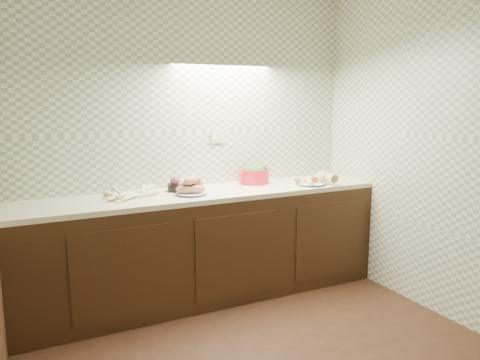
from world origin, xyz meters
name	(u,v)px	position (x,y,z in m)	size (l,w,h in m)	color
room	(263,103)	(0.00, 0.00, 1.63)	(3.60, 3.60, 2.60)	black
counter	(101,308)	(-0.68, 0.68, 0.45)	(3.60, 3.60, 0.90)	#2F1E0E
parsnip_pile	(132,193)	(-0.28, 1.53, 0.93)	(0.37, 0.39, 0.08)	beige
sweet_potato_plate	(191,187)	(0.17, 1.44, 0.96)	(0.25, 0.25, 0.15)	#16213D
onion_bowl	(177,185)	(0.12, 1.62, 0.95)	(0.17, 0.17, 0.13)	black
dutch_oven	(254,174)	(0.84, 1.65, 0.99)	(0.32, 0.31, 0.18)	red
veg_plate	(316,180)	(1.30, 1.36, 0.94)	(0.33, 0.27, 0.12)	#16213D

